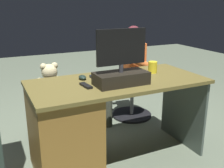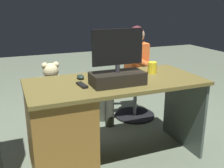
% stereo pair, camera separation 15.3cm
% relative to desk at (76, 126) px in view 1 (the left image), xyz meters
% --- Properties ---
extents(ground_plane, '(10.00, 10.00, 0.00)m').
position_rel_desk_xyz_m(ground_plane, '(-0.39, -0.39, -0.40)').
color(ground_plane, '#626D5A').
extents(desk, '(1.48, 0.69, 0.75)m').
position_rel_desk_xyz_m(desk, '(0.00, 0.00, 0.00)').
color(desk, brown).
rests_on(desk, ground_plane).
extents(monitor, '(0.43, 0.21, 0.44)m').
position_rel_desk_xyz_m(monitor, '(-0.35, 0.11, 0.46)').
color(monitor, black).
rests_on(monitor, desk).
extents(keyboard, '(0.42, 0.14, 0.02)m').
position_rel_desk_xyz_m(keyboard, '(-0.41, -0.12, 0.35)').
color(keyboard, black).
rests_on(keyboard, desk).
extents(computer_mouse, '(0.06, 0.10, 0.04)m').
position_rel_desk_xyz_m(computer_mouse, '(-0.12, -0.15, 0.36)').
color(computer_mouse, '#1C2A24').
rests_on(computer_mouse, desk).
extents(cup, '(0.08, 0.08, 0.11)m').
position_rel_desk_xyz_m(cup, '(-0.79, -0.09, 0.40)').
color(cup, yellow).
rests_on(cup, desk).
extents(tv_remote, '(0.06, 0.15, 0.02)m').
position_rel_desk_xyz_m(tv_remote, '(-0.08, 0.05, 0.35)').
color(tv_remote, black).
rests_on(tv_remote, desk).
extents(office_chair_teddy, '(0.48, 0.48, 0.46)m').
position_rel_desk_xyz_m(office_chair_teddy, '(0.05, -0.65, -0.14)').
color(office_chair_teddy, black).
rests_on(office_chair_teddy, ground_plane).
extents(teddy_bear, '(0.24, 0.24, 0.35)m').
position_rel_desk_xyz_m(teddy_bear, '(0.05, -0.66, 0.22)').
color(teddy_bear, '#CDBF8D').
rests_on(teddy_bear, office_chair_teddy).
extents(visitor_chair, '(0.49, 0.49, 0.46)m').
position_rel_desk_xyz_m(visitor_chair, '(-0.98, -0.78, -0.14)').
color(visitor_chair, black).
rests_on(visitor_chair, ground_plane).
extents(person, '(0.58, 0.52, 1.12)m').
position_rel_desk_xyz_m(person, '(-0.88, -0.77, 0.25)').
color(person, orange).
rests_on(person, ground_plane).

